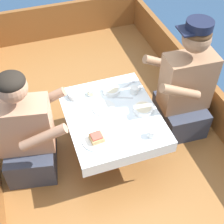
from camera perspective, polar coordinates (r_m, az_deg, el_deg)
The scene contains 20 objects.
ground_plane at distance 2.95m, azimuth -0.18°, elevation -9.55°, with size 60.00×60.00×0.00m, color navy.
boat_deck at distance 2.83m, azimuth -0.19°, elevation -7.82°, with size 1.97×3.73×0.30m, color brown.
gunwale_starboard at distance 2.92m, azimuth 17.86°, elevation 1.32°, with size 0.06×3.73×0.36m, color brown.
bow_coaming at distance 3.96m, azimuth -9.10°, elevation 16.26°, with size 1.85×0.06×0.42m, color brown.
cockpit_table at distance 2.41m, azimuth -0.00°, elevation -0.99°, with size 0.70×0.83×0.41m.
person_port at distance 2.37m, azimuth -15.30°, elevation -3.98°, with size 0.58×0.52×0.94m.
person_starboard at distance 2.63m, azimuth 13.16°, elevation 4.06°, with size 0.54×0.46×1.05m.
plate_sandwich at distance 2.21m, azimuth -2.81°, elevation -5.15°, with size 0.21×0.21×0.01m.
plate_bread at distance 2.42m, azimuth -1.49°, elevation 0.74°, with size 0.18×0.18×0.01m.
sandwich at distance 2.19m, azimuth -2.83°, elevation -4.69°, with size 0.10×0.10×0.05m.
bowl_port_near at distance 2.53m, azimuth -6.54°, elevation 3.36°, with size 0.14×0.14×0.04m.
bowl_starboard_near at distance 2.40m, azimuth 5.73°, elevation 0.57°, with size 0.15×0.15×0.04m.
bowl_center_far at distance 2.54m, azimuth -0.09°, elevation 3.99°, with size 0.13×0.13×0.04m.
coffee_cup_port at distance 2.23m, azimuth 7.40°, elevation -3.80°, with size 0.09×0.06×0.06m.
coffee_cup_starboard at distance 2.55m, azimuth 4.14°, elevation 4.03°, with size 0.10×0.07×0.05m.
tin_can at distance 2.52m, azimuth -3.76°, elevation 3.64°, with size 0.07×0.07×0.05m.
utensil_spoon_center at distance 2.64m, azimuth 3.24°, elevation 5.14°, with size 0.16×0.08×0.01m.
utensil_knife_starboard at distance 2.31m, azimuth 0.13°, elevation -2.25°, with size 0.01×0.17×0.00m.
utensil_spoon_starboard at distance 2.51m, azimuth 1.30°, elevation 2.71°, with size 0.16×0.08×0.01m.
utensil_spoon_port at distance 2.46m, azimuth -4.73°, elevation 1.51°, with size 0.17×0.03×0.01m.
Camera 1 is at (-0.53, -1.59, 2.42)m, focal length 50.00 mm.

